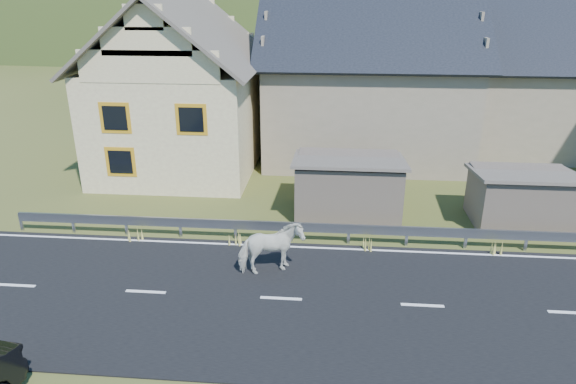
# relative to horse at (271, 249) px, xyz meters

# --- Properties ---
(ground) EXTENTS (160.00, 160.00, 0.00)m
(ground) POSITION_rel_horse_xyz_m (4.46, -1.45, -0.87)
(ground) COLOR #374517
(ground) RESTS_ON ground
(road) EXTENTS (60.00, 7.00, 0.04)m
(road) POSITION_rel_horse_xyz_m (4.46, -1.45, -0.85)
(road) COLOR black
(road) RESTS_ON ground
(lane_markings) EXTENTS (60.00, 6.60, 0.01)m
(lane_markings) POSITION_rel_horse_xyz_m (4.46, -1.45, -0.83)
(lane_markings) COLOR silver
(lane_markings) RESTS_ON road
(guardrail) EXTENTS (28.10, 0.09, 0.75)m
(guardrail) POSITION_rel_horse_xyz_m (4.46, 2.23, -0.31)
(guardrail) COLOR #93969B
(guardrail) RESTS_ON ground
(shed_left) EXTENTS (4.30, 3.30, 2.40)m
(shed_left) POSITION_rel_horse_xyz_m (2.46, 5.05, 0.23)
(shed_left) COLOR #6F6053
(shed_left) RESTS_ON ground
(shed_right) EXTENTS (3.80, 2.90, 2.20)m
(shed_right) POSITION_rel_horse_xyz_m (8.96, 4.55, 0.13)
(shed_right) COLOR #6F6053
(shed_right) RESTS_ON ground
(house_cream) EXTENTS (7.80, 9.80, 8.30)m
(house_cream) POSITION_rel_horse_xyz_m (-5.55, 10.55, 3.48)
(house_cream) COLOR #F6E5AA
(house_cream) RESTS_ON ground
(house_stone_a) EXTENTS (10.80, 9.80, 8.90)m
(house_stone_a) POSITION_rel_horse_xyz_m (3.46, 13.55, 3.76)
(house_stone_a) COLOR gray
(house_stone_a) RESTS_ON ground
(house_stone_b) EXTENTS (9.80, 8.80, 8.10)m
(house_stone_b) POSITION_rel_horse_xyz_m (13.46, 15.55, 3.36)
(house_stone_b) COLOR gray
(house_stone_b) RESTS_ON ground
(mountain) EXTENTS (440.00, 280.00, 260.00)m
(mountain) POSITION_rel_horse_xyz_m (9.46, 178.55, -20.87)
(mountain) COLOR #203914
(mountain) RESTS_ON ground
(conifer_patch) EXTENTS (76.00, 50.00, 28.00)m
(conifer_patch) POSITION_rel_horse_xyz_m (-50.54, 108.55, 5.13)
(conifer_patch) COLOR black
(conifer_patch) RESTS_ON ground
(horse) EXTENTS (1.60, 2.17, 1.66)m
(horse) POSITION_rel_horse_xyz_m (0.00, 0.00, 0.00)
(horse) COLOR silver
(horse) RESTS_ON road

